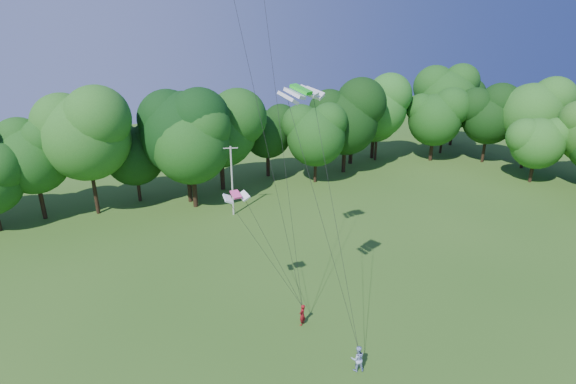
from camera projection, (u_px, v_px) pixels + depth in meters
utility_pole at (232, 180)px, 45.89m from camera, size 1.41×0.62×7.41m
kite_flyer_left at (302, 315)px, 29.88m from camera, size 0.68×0.61×1.55m
kite_flyer_right at (358, 359)px, 25.93m from camera, size 0.99×0.89×1.66m
kite_green at (301, 89)px, 23.26m from camera, size 2.87×2.03×0.49m
kite_pink at (236, 194)px, 27.33m from camera, size 1.58×0.78×0.34m
tree_back_center at (184, 121)px, 47.41m from camera, size 10.15×10.15×14.76m
tree_back_east at (379, 107)px, 62.99m from camera, size 8.51×8.51×12.37m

